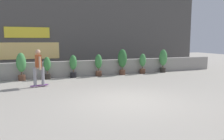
{
  "coord_description": "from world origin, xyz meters",
  "views": [
    {
      "loc": [
        -3.16,
        -7.0,
        2.12
      ],
      "look_at": [
        0.0,
        1.5,
        0.9
      ],
      "focal_mm": 36.13,
      "sensor_mm": 36.0,
      "label": 1
    }
  ],
  "objects": [
    {
      "name": "potted_plant_7",
      "position": [
        5.07,
        5.55,
        0.87
      ],
      "size": [
        0.51,
        0.51,
        1.5
      ],
      "color": "#2D2823",
      "rests_on": "ground"
    },
    {
      "name": "potted_plant_4",
      "position": [
        0.66,
        5.55,
        0.71
      ],
      "size": [
        0.41,
        0.41,
        1.28
      ],
      "color": "brown",
      "rests_on": "ground"
    },
    {
      "name": "potted_plant_6",
      "position": [
        3.57,
        5.55,
        0.69
      ],
      "size": [
        0.4,
        0.4,
        1.26
      ],
      "color": "brown",
      "rests_on": "ground"
    },
    {
      "name": "planter_wall",
      "position": [
        0.0,
        6.0,
        0.45
      ],
      "size": [
        18.0,
        0.4,
        0.9
      ],
      "primitive_type": "cube",
      "color": "gray",
      "rests_on": "ground"
    },
    {
      "name": "ground_plane",
      "position": [
        0.0,
        0.0,
        0.0
      ],
      "size": [
        48.0,
        48.0,
        0.0
      ],
      "primitive_type": "plane",
      "color": "#A8A093"
    },
    {
      "name": "potted_plant_5",
      "position": [
        2.18,
        5.55,
        0.91
      ],
      "size": [
        0.54,
        0.54,
        1.56
      ],
      "color": "brown",
      "rests_on": "ground"
    },
    {
      "name": "building_backdrop",
      "position": [
        -0.01,
        10.0,
        3.25
      ],
      "size": [
        20.0,
        2.08,
        6.5
      ],
      "color": "#4C4947",
      "rests_on": "ground"
    },
    {
      "name": "potted_plant_3",
      "position": [
        -0.82,
        5.55,
        0.7
      ],
      "size": [
        0.4,
        0.4,
        1.27
      ],
      "color": "black",
      "rests_on": "ground"
    },
    {
      "name": "skater_mid_plaza",
      "position": [
        -2.76,
        3.56,
        0.94
      ],
      "size": [
        0.82,
        0.55,
        1.7
      ],
      "color": "#72338C",
      "rests_on": "ground"
    },
    {
      "name": "potted_plant_2",
      "position": [
        -2.24,
        5.55,
        0.64
      ],
      "size": [
        0.37,
        0.37,
        1.2
      ],
      "color": "#2D2823",
      "rests_on": "ground"
    },
    {
      "name": "potted_plant_1",
      "position": [
        -3.53,
        5.55,
        0.84
      ],
      "size": [
        0.49,
        0.49,
        1.45
      ],
      "color": "brown",
      "rests_on": "ground"
    }
  ]
}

